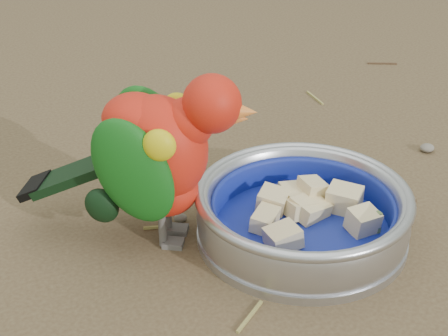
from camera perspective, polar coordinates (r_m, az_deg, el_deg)
name	(u,v)px	position (r m, az deg, el deg)	size (l,w,h in m)	color
ground	(296,260)	(0.75, 6.02, -7.65)	(60.00, 60.00, 0.00)	brown
food_bowl	(301,231)	(0.78, 6.45, -5.26)	(0.24, 0.24, 0.02)	#B2B2BA
bowl_wall	(303,209)	(0.76, 6.57, -3.41)	(0.24, 0.24, 0.04)	#B2B2BA
fruit_wedges	(303,214)	(0.77, 6.54, -3.85)	(0.14, 0.14, 0.03)	beige
lory_parrot	(158,164)	(0.73, -5.50, 0.36)	(0.11, 0.24, 0.19)	red
ground_debris	(263,226)	(0.79, 3.27, -4.86)	(0.90, 0.80, 0.01)	#968C48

